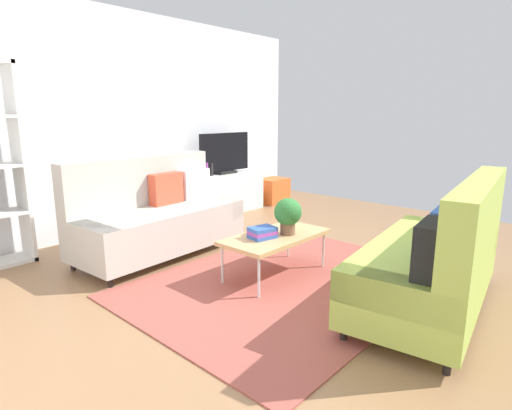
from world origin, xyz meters
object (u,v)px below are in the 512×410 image
object	(u,v)px
tv_console	(225,193)
bottle_0	(207,169)
couch_beige	(157,216)
vase_0	(194,172)
bottle_1	(211,169)
storage_trunk	(273,191)
couch_green	(436,258)
potted_plant	(288,214)
tv	(225,154)
coffee_table	(276,238)
table_book_0	(262,236)

from	to	relation	value
tv_console	bottle_0	size ratio (longest dim) A/B	6.68
couch_beige	bottle_0	xyz separation A→B (m)	(1.51, 0.88, 0.30)
vase_0	bottle_1	size ratio (longest dim) A/B	0.79
storage_trunk	vase_0	bearing A→B (deg)	174.90
tv_console	couch_green	bearing A→B (deg)	-108.18
couch_green	vase_0	distance (m)	3.88
couch_beige	bottle_1	distance (m)	1.86
potted_plant	vase_0	xyz separation A→B (m)	(0.85, 2.46, 0.09)
storage_trunk	potted_plant	world-z (taller)	potted_plant
tv_console	storage_trunk	bearing A→B (deg)	-5.19
tv	vase_0	xyz separation A→B (m)	(-0.58, 0.07, -0.23)
vase_0	coffee_table	bearing A→B (deg)	-111.64
vase_0	bottle_1	distance (m)	0.29
coffee_table	couch_beige	bearing A→B (deg)	105.23
couch_beige	tv_console	bearing A→B (deg)	-158.06
couch_beige	tv_console	world-z (taller)	couch_beige
bottle_0	coffee_table	bearing A→B (deg)	-116.06
coffee_table	table_book_0	xyz separation A→B (m)	(-0.16, 0.03, 0.05)
potted_plant	bottle_1	xyz separation A→B (m)	(1.13, 2.37, 0.11)
couch_green	vase_0	size ratio (longest dim) A/B	12.95
couch_green	bottle_0	distance (m)	3.83
table_book_0	bottle_0	distance (m)	2.64
bottle_1	coffee_table	bearing A→B (deg)	-117.98
storage_trunk	table_book_0	world-z (taller)	table_book_0
couch_beige	table_book_0	bearing A→B (deg)	95.34
vase_0	storage_trunk	bearing A→B (deg)	-5.10
table_book_0	storage_trunk	bearing A→B (deg)	38.43
couch_green	tv	bearing A→B (deg)	63.79
coffee_table	storage_trunk	bearing A→B (deg)	40.47
tv_console	potted_plant	xyz separation A→B (m)	(-1.43, -2.41, 0.31)
couch_beige	vase_0	world-z (taller)	couch_beige
coffee_table	bottle_0	distance (m)	2.59
tv_console	tv	bearing A→B (deg)	-90.00
couch_green	coffee_table	xyz separation A→B (m)	(-0.29, 1.42, -0.05)
coffee_table	tv	size ratio (longest dim) A/B	1.10
potted_plant	vase_0	distance (m)	2.61
couch_beige	bottle_1	bearing A→B (deg)	-155.05
tv_console	tv	world-z (taller)	tv
storage_trunk	bottle_1	world-z (taller)	bottle_1
potted_plant	bottle_1	world-z (taller)	bottle_1
couch_beige	tv	distance (m)	2.18
bottle_0	table_book_0	bearing A→B (deg)	-119.55
couch_beige	couch_green	bearing A→B (deg)	99.72
bottle_0	couch_beige	bearing A→B (deg)	-149.81
tv	potted_plant	size ratio (longest dim) A/B	2.78
bottle_1	table_book_0	bearing A→B (deg)	-121.37
storage_trunk	table_book_0	bearing A→B (deg)	-141.57
storage_trunk	bottle_1	size ratio (longest dim) A/B	2.66
potted_plant	table_book_0	xyz separation A→B (m)	(-0.26, 0.10, -0.19)
couch_beige	coffee_table	size ratio (longest dim) A/B	1.77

